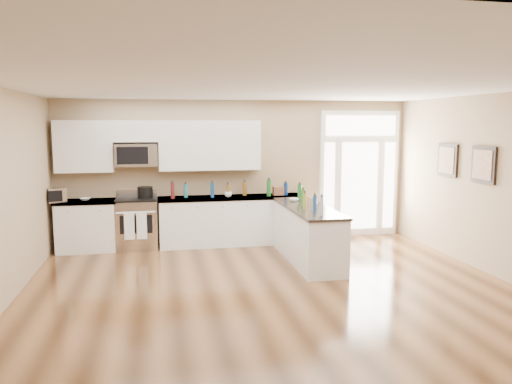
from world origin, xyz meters
TOP-DOWN VIEW (x-y plane):
  - ground at (0.00, 0.00)m, footprint 8.00×8.00m
  - room_shell at (0.00, 0.00)m, footprint 8.00×8.00m
  - back_cabinet_left at (-2.87, 3.69)m, footprint 1.10×0.66m
  - back_cabinet_right at (-0.16, 3.69)m, footprint 2.85×0.66m
  - peninsula_cabinet at (0.93, 2.24)m, footprint 0.69×2.32m
  - upper_cabinet_left at (-2.88, 3.83)m, footprint 1.04×0.33m
  - upper_cabinet_right at (-0.57, 3.83)m, footprint 1.94×0.33m
  - upper_cabinet_short at (-1.95, 3.83)m, footprint 0.82×0.33m
  - microwave at (-1.95, 3.80)m, footprint 0.78×0.41m
  - entry_door at (2.55, 3.95)m, footprint 1.70×0.10m
  - wall_art_near at (3.47, 2.20)m, footprint 0.05×0.58m
  - wall_art_far at (3.47, 1.20)m, footprint 0.05×0.58m
  - kitchen_range at (-1.98, 3.69)m, footprint 0.76×0.68m
  - stockpot at (-1.81, 3.78)m, footprint 0.37×0.37m
  - toaster_oven at (-3.35, 3.56)m, footprint 0.37×0.33m
  - cardboard_box at (0.76, 3.70)m, footprint 0.21×0.15m
  - bowl_left at (-2.89, 3.71)m, footprint 0.24×0.24m
  - bowl_peninsula at (0.86, 2.87)m, footprint 0.22×0.22m
  - cup_counter at (-0.25, 3.62)m, footprint 0.17×0.17m
  - counter_bottles at (0.23, 3.16)m, footprint 2.37×2.44m

SIDE VIEW (x-z plane):
  - ground at x=0.00m, z-range 0.00..0.00m
  - peninsula_cabinet at x=0.93m, z-range -0.04..0.90m
  - back_cabinet_right at x=-0.16m, z-range -0.03..0.91m
  - back_cabinet_left at x=-2.87m, z-range -0.03..0.91m
  - kitchen_range at x=-1.98m, z-range -0.06..1.02m
  - bowl_left at x=-2.89m, z-range 0.94..0.98m
  - bowl_peninsula at x=0.86m, z-range 0.94..0.99m
  - cup_counter at x=-0.25m, z-range 0.94..1.05m
  - cardboard_box at x=0.76m, z-range 0.94..1.11m
  - stockpot at x=-1.81m, z-range 0.95..1.17m
  - toaster_oven at x=-3.35m, z-range 0.94..1.20m
  - counter_bottles at x=0.23m, z-range 0.92..1.24m
  - entry_door at x=2.55m, z-range 0.00..2.60m
  - wall_art_near at x=3.47m, z-range 1.41..1.99m
  - wall_art_far at x=3.47m, z-range 1.41..1.99m
  - room_shell at x=0.00m, z-range -2.29..5.71m
  - microwave at x=-1.95m, z-range 1.55..1.97m
  - upper_cabinet_left at x=-2.88m, z-range 1.45..2.40m
  - upper_cabinet_right at x=-0.57m, z-range 1.45..2.40m
  - upper_cabinet_short at x=-1.95m, z-range 2.00..2.40m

